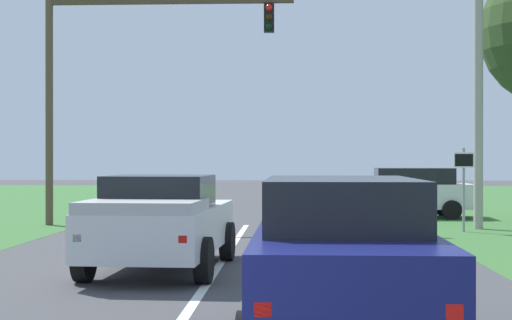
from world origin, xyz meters
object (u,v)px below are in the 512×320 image
at_px(traffic_light, 114,65).
at_px(utility_pole_right, 478,92).
at_px(red_suv_near, 342,260).
at_px(pickup_truck_lead, 161,221).
at_px(keep_moving_sign, 464,178).
at_px(crossing_suv_far, 409,191).

distance_m(traffic_light, utility_pole_right, 11.35).
relative_size(red_suv_near, utility_pole_right, 0.55).
xyz_separation_m(red_suv_near, traffic_light, (-6.20, 15.82, 4.10)).
height_order(pickup_truck_lead, keep_moving_sign, keep_moving_sign).
xyz_separation_m(red_suv_near, pickup_truck_lead, (-3.02, 5.95, -0.07)).
relative_size(traffic_light, keep_moving_sign, 3.26).
distance_m(pickup_truck_lead, utility_pole_right, 12.62).
bearing_deg(crossing_suv_far, red_suv_near, -100.64).
relative_size(traffic_light, crossing_suv_far, 1.75).
distance_m(red_suv_near, utility_pole_right, 16.22).
height_order(crossing_suv_far, utility_pole_right, utility_pole_right).
distance_m(pickup_truck_lead, crossing_suv_far, 15.19).
xyz_separation_m(pickup_truck_lead, crossing_suv_far, (6.70, 13.63, -0.00)).
bearing_deg(keep_moving_sign, utility_pole_right, 56.17).
height_order(traffic_light, crossing_suv_far, traffic_light).
xyz_separation_m(red_suv_near, crossing_suv_far, (3.68, 19.58, -0.07)).
bearing_deg(crossing_suv_far, pickup_truck_lead, -116.17).
xyz_separation_m(pickup_truck_lead, utility_pole_right, (8.10, 9.13, 3.21)).
distance_m(red_suv_near, traffic_light, 17.48).
bearing_deg(traffic_light, utility_pole_right, -3.75).
relative_size(red_suv_near, pickup_truck_lead, 0.91).
bearing_deg(pickup_truck_lead, utility_pole_right, 48.44).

